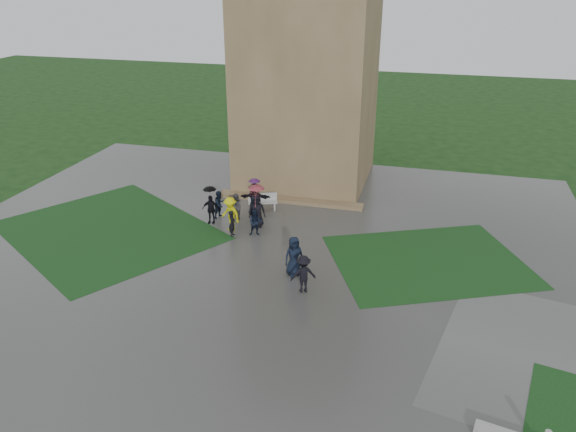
% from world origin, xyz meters
% --- Properties ---
extents(ground, '(120.00, 120.00, 0.00)m').
position_xyz_m(ground, '(0.00, 0.00, 0.00)').
color(ground, black).
extents(plaza, '(34.00, 34.00, 0.02)m').
position_xyz_m(plaza, '(0.00, 2.00, 0.01)').
color(plaza, '#373735').
rests_on(plaza, ground).
extents(lawn_inset_left, '(14.10, 13.46, 0.01)m').
position_xyz_m(lawn_inset_left, '(-8.50, 4.00, 0.03)').
color(lawn_inset_left, black).
rests_on(lawn_inset_left, plaza).
extents(lawn_inset_right, '(11.12, 10.15, 0.01)m').
position_xyz_m(lawn_inset_right, '(8.50, 5.00, 0.03)').
color(lawn_inset_right, black).
rests_on(lawn_inset_right, plaza).
extents(tower, '(8.00, 8.00, 18.00)m').
position_xyz_m(tower, '(0.00, 15.00, 9.00)').
color(tower, brown).
rests_on(tower, ground).
extents(tower_plinth, '(9.00, 0.80, 0.22)m').
position_xyz_m(tower_plinth, '(0.00, 10.60, 0.13)').
color(tower_plinth, brown).
rests_on(tower_plinth, plaza).
extents(bench, '(1.79, 1.10, 0.99)m').
position_xyz_m(bench, '(-1.24, 9.01, 0.53)').
color(bench, '#A8A7A3').
rests_on(bench, plaza).
extents(visitor_cluster, '(3.88, 3.79, 2.49)m').
position_xyz_m(visitor_cluster, '(-1.71, 6.83, 1.12)').
color(visitor_cluster, black).
rests_on(visitor_cluster, plaza).
extents(pedestrian_mid, '(1.13, 1.08, 1.92)m').
position_xyz_m(pedestrian_mid, '(2.48, 2.05, 0.98)').
color(pedestrian_mid, black).
rests_on(pedestrian_mid, plaza).
extents(pedestrian_near, '(1.27, 1.01, 1.74)m').
position_xyz_m(pedestrian_near, '(3.25, 0.71, 0.89)').
color(pedestrian_near, black).
rests_on(pedestrian_near, plaza).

